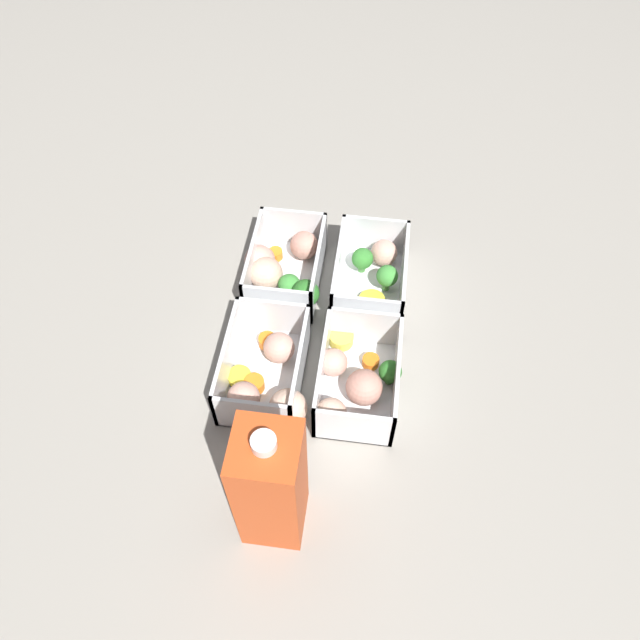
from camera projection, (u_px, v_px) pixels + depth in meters
The scene contains 6 objects.
ground_plane at pixel (320, 330), 0.87m from camera, with size 4.00×4.00×0.00m, color gray.
container_near_left at pixel (355, 380), 0.79m from camera, with size 0.17×0.11×0.07m.
container_near_right at pixel (373, 273), 0.90m from camera, with size 0.16×0.10×0.07m.
container_far_left at pixel (268, 377), 0.80m from camera, with size 0.17×0.12×0.07m.
container_far_right at pixel (283, 268), 0.90m from camera, with size 0.16×0.13×0.07m.
juice_carton at pixel (271, 486), 0.64m from camera, with size 0.07×0.07×0.20m.
Camera 1 is at (-0.50, -0.07, 0.71)m, focal length 35.00 mm.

